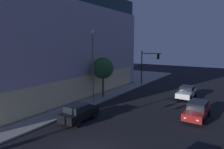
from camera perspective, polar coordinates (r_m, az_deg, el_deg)
The scene contains 7 objects.
modern_building at distance 34.64m, azimuth -24.63°, elevation 8.01°, with size 30.06×25.08×14.66m.
traffic_light_far_corner at distance 35.34m, azimuth 10.17°, elevation 3.46°, with size 0.33×3.65×5.93m.
street_lamp_sidewalk at distance 23.67m, azimuth -5.50°, elevation 4.62°, with size 0.44×0.44×8.64m.
sidewalk_tree at distance 26.36m, azimuth -2.61°, elevation 1.82°, with size 2.84×2.84×5.33m.
car_black at distance 19.14m, azimuth -9.52°, elevation -10.72°, with size 4.07×2.08×1.65m.
car_red at distance 21.32m, azimuth 23.16°, elevation -9.31°, with size 4.64×2.07×1.61m.
car_white at distance 28.61m, azimuth 20.53°, elevation -4.75°, with size 4.44×2.00×1.58m.
Camera 1 is at (-9.07, -7.75, 7.11)m, focal length 31.96 mm.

